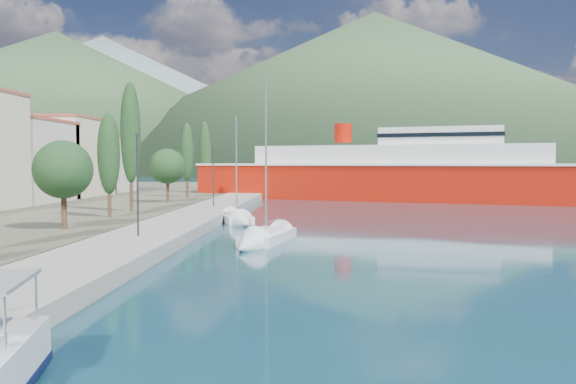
{
  "coord_description": "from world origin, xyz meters",
  "views": [
    {
      "loc": [
        1.89,
        -17.11,
        5.13
      ],
      "look_at": [
        0.0,
        14.0,
        3.5
      ],
      "focal_mm": 35.0,
      "sensor_mm": 36.0,
      "label": 1
    }
  ],
  "objects": [
    {
      "name": "sailboat_mid",
      "position": [
        -4.92,
        29.05,
        0.28
      ],
      "size": [
        4.4,
        7.07,
        9.92
      ],
      "color": "silver",
      "rests_on": "ground"
    },
    {
      "name": "lamp_posts",
      "position": [
        -9.0,
        15.36,
        4.08
      ],
      "size": [
        0.15,
        46.91,
        6.06
      ],
      "color": "#2D2D33",
      "rests_on": "quay"
    },
    {
      "name": "ground",
      "position": [
        0.0,
        120.0,
        0.0
      ],
      "size": [
        1400.0,
        1400.0,
        0.0
      ],
      "primitive_type": "plane",
      "color": "#133A4A"
    },
    {
      "name": "quay",
      "position": [
        -9.0,
        26.0,
        0.4
      ],
      "size": [
        5.0,
        88.0,
        0.8
      ],
      "primitive_type": "cube",
      "color": "gray",
      "rests_on": "ground"
    },
    {
      "name": "hills_far",
      "position": [
        138.59,
        618.73,
        77.39
      ],
      "size": [
        1480.0,
        900.0,
        180.0
      ],
      "color": "slate",
      "rests_on": "ground"
    },
    {
      "name": "hills_near",
      "position": [
        98.04,
        372.5,
        49.18
      ],
      "size": [
        1010.0,
        520.0,
        115.0
      ],
      "color": "#355031",
      "rests_on": "ground"
    },
    {
      "name": "sailboat_near",
      "position": [
        -2.06,
        17.09,
        0.29
      ],
      "size": [
        3.95,
        8.3,
        11.55
      ],
      "color": "silver",
      "rests_on": "ground"
    },
    {
      "name": "tree_row",
      "position": [
        -15.32,
        31.98,
        5.85
      ],
      "size": [
        3.95,
        65.81,
        11.67
      ],
      "color": "#47301E",
      "rests_on": "land_strip"
    },
    {
      "name": "ferry",
      "position": [
        12.63,
        61.56,
        3.43
      ],
      "size": [
        57.86,
        27.79,
        11.28
      ],
      "color": "#AD1507",
      "rests_on": "ground"
    }
  ]
}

